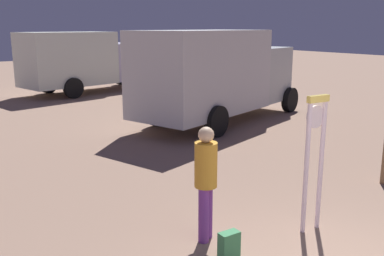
{
  "coord_description": "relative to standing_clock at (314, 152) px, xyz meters",
  "views": [
    {
      "loc": [
        -4.05,
        -2.56,
        3.07
      ],
      "look_at": [
        0.36,
        4.12,
        1.2
      ],
      "focal_mm": 40.7,
      "sensor_mm": 36.0,
      "label": 1
    }
  ],
  "objects": [
    {
      "name": "standing_clock",
      "position": [
        0.0,
        0.0,
        0.0
      ],
      "size": [
        0.39,
        0.11,
        2.1
      ],
      "color": "white",
      "rests_on": "ground_plane"
    },
    {
      "name": "person_near_clock",
      "position": [
        -1.54,
        0.62,
        -0.3
      ],
      "size": [
        0.33,
        0.33,
        1.71
      ],
      "color": "#723491",
      "rests_on": "ground_plane"
    },
    {
      "name": "backpack",
      "position": [
        -1.61,
        -0.01,
        -1.06
      ],
      "size": [
        0.28,
        0.2,
        0.4
      ],
      "color": "#3D8754",
      "rests_on": "ground_plane"
    },
    {
      "name": "box_truck_far",
      "position": [
        2.14,
        15.85,
        0.29
      ],
      "size": [
        6.72,
        3.72,
        2.84
      ],
      "color": "silver",
      "rests_on": "ground_plane"
    },
    {
      "name": "box_truck_near",
      "position": [
        3.39,
        7.08,
        0.36
      ],
      "size": [
        7.08,
        4.41,
        2.97
      ],
      "color": "silver",
      "rests_on": "ground_plane"
    }
  ]
}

